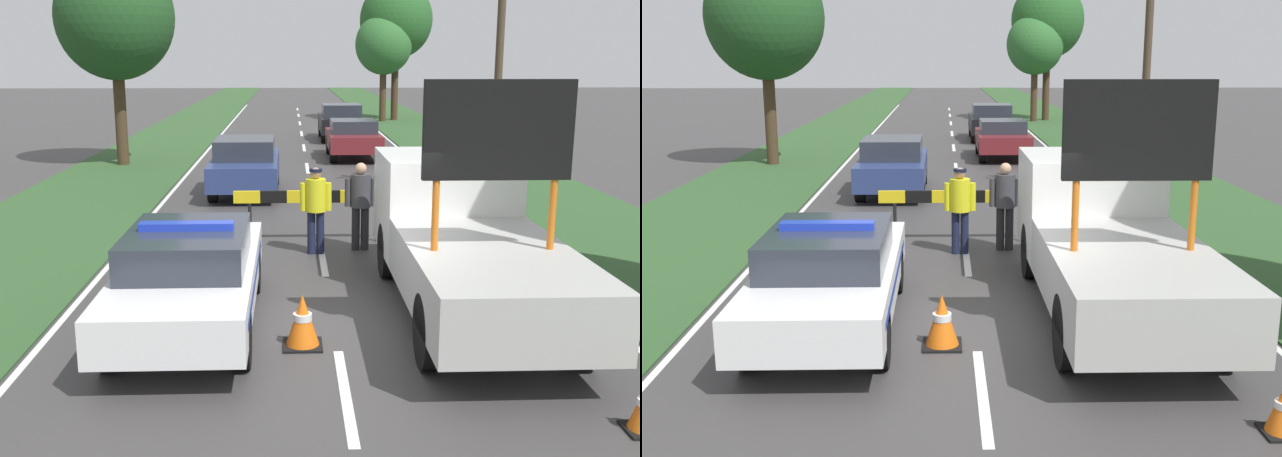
# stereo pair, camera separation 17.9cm
# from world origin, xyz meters

# --- Properties ---
(ground_plane) EXTENTS (160.00, 160.00, 0.00)m
(ground_plane) POSITION_xyz_m (0.00, 0.00, 0.00)
(ground_plane) COLOR #3D3A3A
(lane_markings) EXTENTS (7.78, 63.38, 0.01)m
(lane_markings) POSITION_xyz_m (0.00, 16.53, 0.00)
(lane_markings) COLOR silver
(lane_markings) RESTS_ON ground
(grass_verge_left) EXTENTS (4.00, 120.00, 0.03)m
(grass_verge_left) POSITION_xyz_m (-5.94, 20.00, 0.01)
(grass_verge_left) COLOR #2D5128
(grass_verge_left) RESTS_ON ground
(grass_verge_right) EXTENTS (4.00, 120.00, 0.03)m
(grass_verge_right) POSITION_xyz_m (5.94, 20.00, 0.01)
(grass_verge_right) COLOR #2D5128
(grass_verge_right) RESTS_ON ground
(police_car) EXTENTS (1.79, 4.89, 1.50)m
(police_car) POSITION_xyz_m (-1.97, 0.10, 0.74)
(police_car) COLOR white
(police_car) RESTS_ON ground
(work_truck) EXTENTS (2.10, 6.06, 3.38)m
(work_truck) POSITION_xyz_m (1.97, 0.88, 1.07)
(work_truck) COLOR white
(work_truck) RESTS_ON ground
(road_barrier) EXTENTS (3.18, 0.08, 1.05)m
(road_barrier) POSITION_xyz_m (-0.12, 4.86, 0.86)
(road_barrier) COLOR black
(road_barrier) RESTS_ON ground
(police_officer) EXTENTS (0.59, 0.38, 1.64)m
(police_officer) POSITION_xyz_m (-0.11, 3.92, 0.98)
(police_officer) COLOR #191E38
(police_officer) RESTS_ON ground
(pedestrian_civilian) EXTENTS (0.61, 0.39, 1.69)m
(pedestrian_civilian) POSITION_xyz_m (0.75, 4.18, 0.99)
(pedestrian_civilian) COLOR #232326
(pedestrian_civilian) RESTS_ON ground
(traffic_cone_near_police) EXTENTS (0.51, 0.51, 0.70)m
(traffic_cone_near_police) POSITION_xyz_m (-0.45, -0.72, 0.35)
(traffic_cone_near_police) COLOR black
(traffic_cone_near_police) RESTS_ON ground
(queued_car_hatch_blue) EXTENTS (1.78, 4.36, 1.50)m
(queued_car_hatch_blue) POSITION_xyz_m (-1.80, 10.51, 0.77)
(queued_car_hatch_blue) COLOR navy
(queued_car_hatch_blue) RESTS_ON ground
(queued_car_wagon_maroon) EXTENTS (1.83, 3.95, 1.40)m
(queued_car_wagon_maroon) POSITION_xyz_m (1.73, 17.47, 0.75)
(queued_car_wagon_maroon) COLOR maroon
(queued_car_wagon_maroon) RESTS_ON ground
(queued_car_sedan_black) EXTENTS (1.91, 4.27, 1.58)m
(queued_car_sedan_black) POSITION_xyz_m (1.73, 23.77, 0.83)
(queued_car_sedan_black) COLOR black
(queued_car_sedan_black) RESTS_ON ground
(roadside_tree_near_left) EXTENTS (4.12, 4.12, 7.82)m
(roadside_tree_near_left) POSITION_xyz_m (5.52, 33.95, 5.63)
(roadside_tree_near_left) COLOR #42301E
(roadside_tree_near_left) RESTS_ON ground
(roadside_tree_near_right) EXTENTS (3.91, 3.91, 6.96)m
(roadside_tree_near_right) POSITION_xyz_m (-6.29, 15.98, 4.88)
(roadside_tree_near_right) COLOR #42301E
(roadside_tree_near_right) RESTS_ON ground
(roadside_tree_mid_left) EXTENTS (3.18, 3.18, 5.97)m
(roadside_tree_mid_left) POSITION_xyz_m (4.73, 33.09, 4.26)
(roadside_tree_mid_left) COLOR #42301E
(roadside_tree_mid_left) RESTS_ON ground
(utility_pole) EXTENTS (1.20, 0.20, 7.21)m
(utility_pole) POSITION_xyz_m (4.71, 9.30, 3.72)
(utility_pole) COLOR #473828
(utility_pole) RESTS_ON ground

